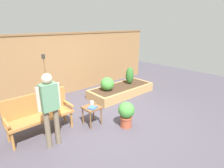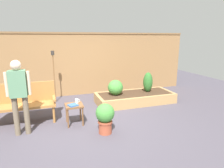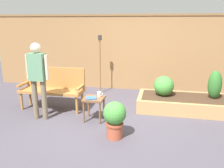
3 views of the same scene
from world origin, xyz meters
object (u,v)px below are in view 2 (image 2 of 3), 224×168
shrub_far_corner (148,82)px  potted_boxwood (105,117)px  book_on_table (73,105)px  cup_on_table (77,101)px  side_table (74,108)px  tiki_torch (54,67)px  garden_bench (23,100)px  person_by_bench (19,91)px  shrub_near_bench (115,87)px

shrub_far_corner → potted_boxwood: bearing=-138.7°
book_on_table → potted_boxwood: 0.83m
potted_boxwood → cup_on_table: bearing=121.6°
side_table → cup_on_table: size_ratio=4.08×
potted_boxwood → side_table: bearing=130.3°
shrub_far_corner → tiki_torch: 2.96m
garden_bench → person_by_bench: size_ratio=0.92×
book_on_table → tiki_torch: tiki_torch is taller
side_table → tiki_torch: size_ratio=0.30×
shrub_far_corner → book_on_table: bearing=-156.2°
shrub_far_corner → person_by_bench: size_ratio=0.40×
person_by_bench → shrub_far_corner: bearing=18.4°
side_table → cup_on_table: bearing=51.3°
garden_bench → potted_boxwood: size_ratio=2.22×
book_on_table → cup_on_table: bearing=35.0°
side_table → person_by_bench: person_by_bench is taller
side_table → book_on_table: (-0.03, -0.08, 0.10)m
side_table → book_on_table: bearing=-112.9°
side_table → person_by_bench: bearing=-171.6°
cup_on_table → shrub_near_bench: size_ratio=0.26×
potted_boxwood → shrub_near_bench: bearing=64.0°
side_table → shrub_far_corner: (2.46, 1.02, 0.21)m
garden_bench → tiki_torch: (0.77, 1.33, 0.56)m
book_on_table → person_by_bench: person_by_bench is taller
book_on_table → garden_bench: bearing=129.3°
garden_bench → tiki_torch: tiki_torch is taller
potted_boxwood → tiki_torch: (-0.90, 2.49, 0.74)m
person_by_bench → cup_on_table: bearing=12.8°
cup_on_table → book_on_table: size_ratio=0.60×
garden_bench → book_on_table: garden_bench is taller
book_on_table → shrub_near_bench: (1.40, 1.10, 0.03)m
cup_on_table → book_on_table: (-0.12, -0.18, -0.03)m
garden_bench → cup_on_table: 1.26m
potted_boxwood → tiki_torch: 2.75m
side_table → shrub_far_corner: 2.67m
side_table → shrub_far_corner: size_ratio=0.77×
garden_bench → potted_boxwood: 2.04m
book_on_table → potted_boxwood: size_ratio=0.30×
garden_bench → shrub_near_bench: bearing=11.6°
book_on_table → person_by_bench: 1.16m
garden_bench → shrub_far_corner: size_ratio=2.31×
shrub_near_bench → garden_bench: bearing=-168.4°
cup_on_table → shrub_far_corner: shrub_far_corner is taller
garden_bench → shrub_near_bench: (2.48, 0.51, -0.02)m
book_on_table → shrub_far_corner: 2.72m
side_table → cup_on_table: (0.09, 0.11, 0.13)m
shrub_near_bench → shrub_far_corner: 1.09m
garden_bench → person_by_bench: bearing=-88.7°
garden_bench → book_on_table: bearing=-28.4°
potted_boxwood → tiki_torch: size_ratio=0.41×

